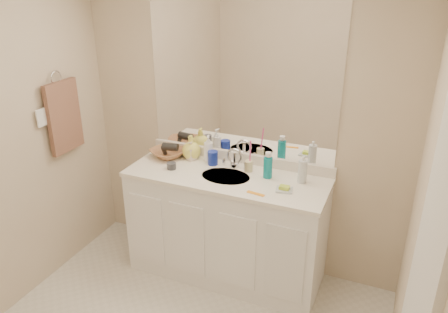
% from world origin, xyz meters
% --- Properties ---
extents(wall_back, '(2.60, 0.02, 2.40)m').
position_xyz_m(wall_back, '(0.00, 1.30, 1.20)').
color(wall_back, beige).
rests_on(wall_back, floor).
extents(wall_right, '(0.02, 2.60, 2.40)m').
position_xyz_m(wall_right, '(1.30, 0.00, 1.20)').
color(wall_right, beige).
rests_on(wall_right, floor).
extents(vanity_cabinet, '(1.50, 0.55, 0.85)m').
position_xyz_m(vanity_cabinet, '(0.00, 1.02, 0.42)').
color(vanity_cabinet, white).
rests_on(vanity_cabinet, floor).
extents(countertop, '(1.52, 0.57, 0.03)m').
position_xyz_m(countertop, '(0.00, 1.02, 0.86)').
color(countertop, white).
rests_on(countertop, vanity_cabinet).
extents(backsplash, '(1.52, 0.03, 0.08)m').
position_xyz_m(backsplash, '(0.00, 1.29, 0.92)').
color(backsplash, white).
rests_on(backsplash, countertop).
extents(sink_basin, '(0.37, 0.37, 0.02)m').
position_xyz_m(sink_basin, '(0.00, 1.00, 0.87)').
color(sink_basin, '#B6AC9F').
rests_on(sink_basin, countertop).
extents(faucet, '(0.02, 0.02, 0.11)m').
position_xyz_m(faucet, '(0.00, 1.18, 0.94)').
color(faucet, silver).
rests_on(faucet, countertop).
extents(mirror, '(1.48, 0.01, 1.20)m').
position_xyz_m(mirror, '(0.00, 1.29, 1.56)').
color(mirror, white).
rests_on(mirror, wall_back).
extents(blue_mug, '(0.09, 0.09, 0.11)m').
position_xyz_m(blue_mug, '(-0.17, 1.16, 0.94)').
color(blue_mug, '#172CA3').
rests_on(blue_mug, countertop).
extents(tan_cup, '(0.08, 0.08, 0.08)m').
position_xyz_m(tan_cup, '(0.13, 1.15, 0.92)').
color(tan_cup, beige).
rests_on(tan_cup, countertop).
extents(toothbrush, '(0.03, 0.04, 0.21)m').
position_xyz_m(toothbrush, '(0.14, 1.15, 1.03)').
color(toothbrush, '#F54095').
rests_on(toothbrush, tan_cup).
extents(mouthwash_bottle, '(0.09, 0.09, 0.16)m').
position_xyz_m(mouthwash_bottle, '(0.29, 1.11, 0.96)').
color(mouthwash_bottle, '#0B7E8B').
rests_on(mouthwash_bottle, countertop).
extents(clear_pump_bottle, '(0.07, 0.07, 0.17)m').
position_xyz_m(clear_pump_bottle, '(0.54, 1.13, 0.96)').
color(clear_pump_bottle, silver).
rests_on(clear_pump_bottle, countertop).
extents(soap_dish, '(0.13, 0.11, 0.01)m').
position_xyz_m(soap_dish, '(0.46, 0.95, 0.89)').
color(soap_dish, silver).
rests_on(soap_dish, countertop).
extents(green_soap, '(0.07, 0.05, 0.02)m').
position_xyz_m(green_soap, '(0.46, 0.95, 0.90)').
color(green_soap, '#B5D935').
rests_on(green_soap, soap_dish).
extents(orange_comb, '(0.13, 0.04, 0.01)m').
position_xyz_m(orange_comb, '(0.30, 0.83, 0.88)').
color(orange_comb, orange).
rests_on(orange_comb, countertop).
extents(dark_jar, '(0.08, 0.08, 0.05)m').
position_xyz_m(dark_jar, '(-0.43, 0.96, 0.90)').
color(dark_jar, '#35353C').
rests_on(dark_jar, countertop).
extents(soap_bottle_white, '(0.10, 0.10, 0.21)m').
position_xyz_m(soap_bottle_white, '(-0.24, 1.21, 0.99)').
color(soap_bottle_white, white).
rests_on(soap_bottle_white, countertop).
extents(soap_bottle_cream, '(0.09, 0.09, 0.15)m').
position_xyz_m(soap_bottle_cream, '(-0.37, 1.18, 0.96)').
color(soap_bottle_cream, '#FDE8CE').
rests_on(soap_bottle_cream, countertop).
extents(soap_bottle_yellow, '(0.17, 0.17, 0.19)m').
position_xyz_m(soap_bottle_yellow, '(-0.38, 1.20, 0.98)').
color(soap_bottle_yellow, '#F2EB5E').
rests_on(soap_bottle_yellow, countertop).
extents(wicker_basket, '(0.35, 0.35, 0.07)m').
position_xyz_m(wicker_basket, '(-0.57, 1.16, 0.91)').
color(wicker_basket, '#9C643E').
rests_on(wicker_basket, countertop).
extents(hair_dryer, '(0.14, 0.08, 0.06)m').
position_xyz_m(hair_dryer, '(-0.55, 1.16, 0.97)').
color(hair_dryer, black).
rests_on(hair_dryer, wicker_basket).
extents(towel_ring, '(0.01, 0.11, 0.11)m').
position_xyz_m(towel_ring, '(-1.27, 0.77, 1.55)').
color(towel_ring, silver).
rests_on(towel_ring, wall_left).
extents(hand_towel, '(0.04, 0.32, 0.55)m').
position_xyz_m(hand_towel, '(-1.25, 0.77, 1.25)').
color(hand_towel, brown).
rests_on(hand_towel, towel_ring).
extents(switch_plate, '(0.01, 0.08, 0.13)m').
position_xyz_m(switch_plate, '(-1.27, 0.57, 1.30)').
color(switch_plate, white).
rests_on(switch_plate, wall_left).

